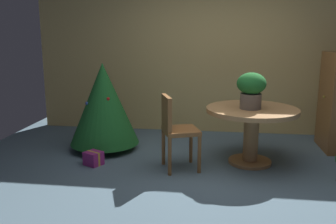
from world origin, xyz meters
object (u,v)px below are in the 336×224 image
round_dining_table (252,122)px  wooden_chair_left (176,128)px  flower_vase (251,88)px  holiday_tree (104,104)px  gift_box_purple (94,158)px

round_dining_table → wooden_chair_left: bearing=-160.0°
wooden_chair_left → flower_vase: bearing=17.9°
holiday_tree → wooden_chair_left: bearing=-30.6°
round_dining_table → holiday_tree: (-2.00, 0.31, 0.12)m
round_dining_table → wooden_chair_left: wooden_chair_left is taller
round_dining_table → flower_vase: flower_vase is taller
holiday_tree → round_dining_table: bearing=-8.7°
round_dining_table → holiday_tree: holiday_tree is taller
wooden_chair_left → gift_box_purple: (-1.03, -0.00, -0.43)m
holiday_tree → gift_box_purple: size_ratio=4.65×
round_dining_table → gift_box_purple: bearing=-170.2°
flower_vase → gift_box_purple: (-1.92, -0.29, -0.88)m
round_dining_table → flower_vase: bearing=-120.9°
wooden_chair_left → gift_box_purple: 1.12m
flower_vase → gift_box_purple: size_ratio=1.68×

